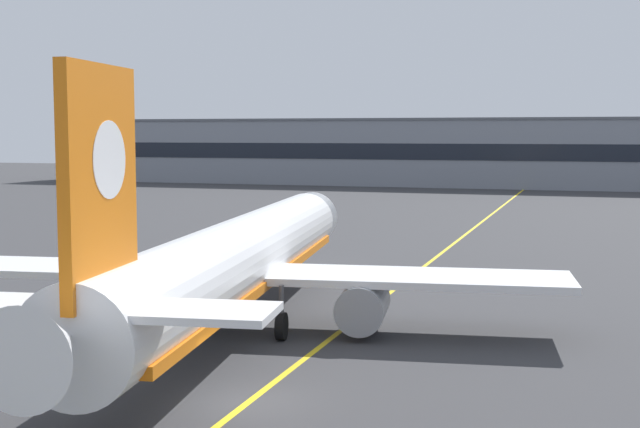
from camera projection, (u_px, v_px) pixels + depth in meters
ground_plane at (248, 402)px, 30.66m from camera, size 400.00×400.00×0.00m
taxiway_centreline at (417, 272)px, 59.08m from camera, size 0.33×180.00×0.01m
airliner_foreground at (237, 261)px, 41.77m from camera, size 32.36×41.44×11.65m
safety_cone_by_nose_gear at (352, 276)px, 56.01m from camera, size 0.44×0.44×0.55m
terminal_building at (486, 152)px, 150.72m from camera, size 167.88×12.40×12.07m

